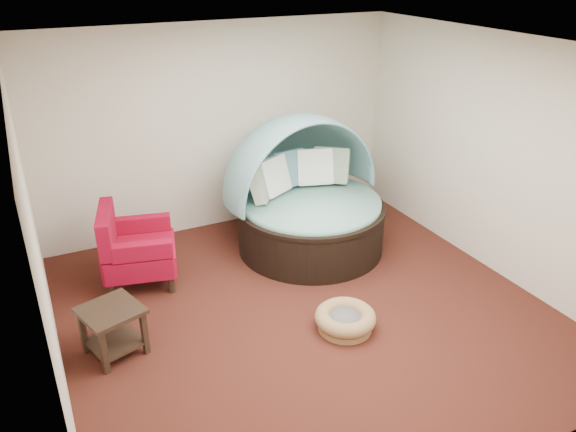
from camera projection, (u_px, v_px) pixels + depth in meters
name	position (u px, v px, depth m)	size (l,w,h in m)	color
floor	(305.00, 310.00, 6.18)	(5.00, 5.00, 0.00)	#4B1F15
wall_back	(221.00, 128.00, 7.61)	(5.00, 5.00, 0.00)	beige
wall_front	(491.00, 331.00, 3.55)	(5.00, 5.00, 0.00)	beige
wall_left	(37.00, 246.00, 4.59)	(5.00, 5.00, 0.00)	beige
wall_right	(495.00, 156.00, 6.58)	(5.00, 5.00, 0.00)	beige
ceiling	(309.00, 48.00, 4.98)	(5.00, 5.00, 0.00)	white
canopy_daybed	(306.00, 188.00, 7.22)	(2.19, 2.10, 1.75)	black
pet_basket	(345.00, 319.00, 5.83)	(0.70, 0.70, 0.22)	#9C7647
red_armchair	(134.00, 248.00, 6.53)	(0.99, 0.99, 0.97)	black
side_table	(113.00, 325.00, 5.39)	(0.67, 0.67, 0.51)	black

